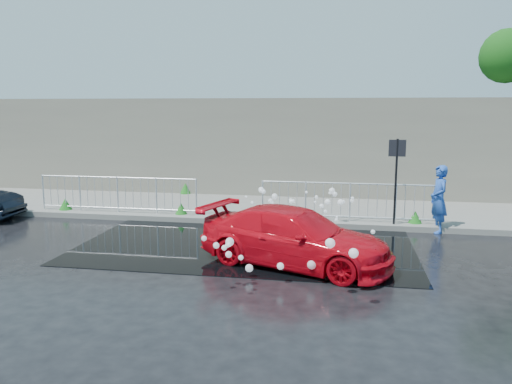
# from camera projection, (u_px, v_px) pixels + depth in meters

# --- Properties ---
(ground) EXTENTS (90.00, 90.00, 0.00)m
(ground) POSITION_uv_depth(u_px,v_px,m) (217.00, 254.00, 11.44)
(ground) COLOR black
(ground) RESTS_ON ground
(pavement) EXTENTS (30.00, 4.00, 0.15)m
(pavement) POSITION_uv_depth(u_px,v_px,m) (256.00, 208.00, 16.28)
(pavement) COLOR slate
(pavement) RESTS_ON ground
(curb) EXTENTS (30.00, 0.25, 0.16)m
(curb) POSITION_uv_depth(u_px,v_px,m) (243.00, 222.00, 14.34)
(curb) COLOR slate
(curb) RESTS_ON ground
(retaining_wall) EXTENTS (30.00, 0.60, 3.50)m
(retaining_wall) POSITION_uv_depth(u_px,v_px,m) (266.00, 147.00, 18.11)
(retaining_wall) COLOR #6C665B
(retaining_wall) RESTS_ON pavement
(puddle) EXTENTS (8.00, 5.00, 0.01)m
(puddle) POSITION_uv_depth(u_px,v_px,m) (247.00, 243.00, 12.33)
(puddle) COLOR black
(puddle) RESTS_ON ground
(sign_post) EXTENTS (0.45, 0.06, 2.50)m
(sign_post) POSITION_uv_depth(u_px,v_px,m) (396.00, 168.00, 13.44)
(sign_post) COLOR black
(sign_post) RESTS_ON ground
(railing_left) EXTENTS (5.05, 0.05, 1.10)m
(railing_left) POSITION_uv_depth(u_px,v_px,m) (118.00, 193.00, 15.26)
(railing_left) COLOR silver
(railing_left) RESTS_ON pavement
(railing_right) EXTENTS (5.05, 0.05, 1.10)m
(railing_right) POSITION_uv_depth(u_px,v_px,m) (350.00, 200.00, 14.06)
(railing_right) COLOR silver
(railing_right) RESTS_ON pavement
(weeds) EXTENTS (12.17, 3.93, 0.39)m
(weeds) POSITION_uv_depth(u_px,v_px,m) (244.00, 203.00, 15.83)
(weeds) COLOR #165215
(weeds) RESTS_ON pavement
(water_spray) EXTENTS (3.36, 5.76, 1.05)m
(water_spray) POSITION_uv_depth(u_px,v_px,m) (301.00, 226.00, 11.42)
(water_spray) COLOR white
(water_spray) RESTS_ON ground
(red_car) EXTENTS (4.51, 2.98, 1.21)m
(red_car) POSITION_uv_depth(u_px,v_px,m) (295.00, 237.00, 10.58)
(red_car) COLOR red
(red_car) RESTS_ON ground
(person) EXTENTS (0.56, 0.74, 1.82)m
(person) POSITION_uv_depth(u_px,v_px,m) (439.00, 199.00, 13.29)
(person) COLOR #234FB0
(person) RESTS_ON ground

